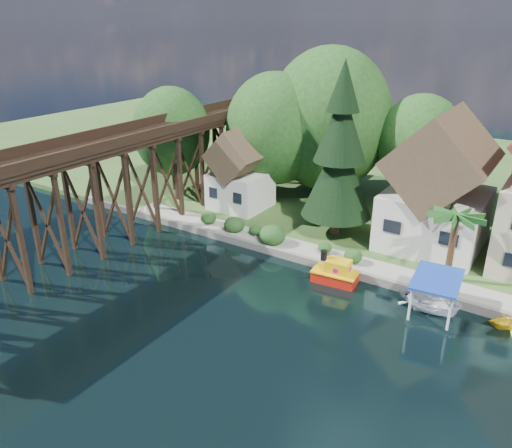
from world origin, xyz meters
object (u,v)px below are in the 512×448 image
object	(u,v)px
house_left	(438,190)
palm_tree	(456,219)
shed	(240,174)
boat_yellow	(507,320)
boat_white_a	(429,300)
conifer	(340,155)
boat_canopy	(434,299)
trestle_bridge	(130,175)
tugboat	(336,273)

from	to	relation	value
house_left	palm_tree	xyz separation A→B (m)	(2.62, -5.37, -0.00)
shed	boat_yellow	bearing A→B (deg)	-16.34
house_left	palm_tree	distance (m)	5.97
boat_white_a	conifer	bearing A→B (deg)	75.31
palm_tree	boat_white_a	distance (m)	5.90
boat_white_a	boat_yellow	size ratio (longest dim) A/B	1.80
house_left	boat_canopy	bearing A→B (deg)	-73.75
trestle_bridge	palm_tree	xyz separation A→B (m)	(25.62, 5.46, -0.21)
palm_tree	tugboat	size ratio (longest dim) A/B	1.57
shed	palm_tree	bearing A→B (deg)	-10.61
boat_canopy	boat_yellow	world-z (taller)	boat_canopy
palm_tree	boat_yellow	size ratio (longest dim) A/B	2.34
conifer	tugboat	world-z (taller)	conifer
trestle_bridge	conifer	bearing A→B (deg)	28.49
palm_tree	boat_yellow	distance (m)	7.29
trestle_bridge	boat_canopy	bearing A→B (deg)	2.35
trestle_bridge	house_left	world-z (taller)	house_left
house_left	tugboat	bearing A→B (deg)	-114.21
tugboat	boat_yellow	size ratio (longest dim) A/B	1.50
boat_white_a	boat_canopy	size ratio (longest dim) A/B	0.93
house_left	palm_tree	bearing A→B (deg)	-63.95
tugboat	boat_white_a	size ratio (longest dim) A/B	0.83
house_left	conifer	bearing A→B (deg)	-162.14
conifer	boat_yellow	world-z (taller)	conifer
conifer	boat_yellow	bearing A→B (deg)	-23.78
tugboat	boat_white_a	bearing A→B (deg)	3.61
palm_tree	boat_white_a	xyz separation A→B (m)	(-0.24, -3.54, -4.71)
boat_yellow	boat_canopy	bearing A→B (deg)	72.00
palm_tree	boat_yellow	world-z (taller)	palm_tree
conifer	boat_canopy	distance (m)	14.18
boat_yellow	trestle_bridge	bearing A→B (deg)	63.81
boat_white_a	boat_yellow	distance (m)	4.74
trestle_bridge	palm_tree	world-z (taller)	trestle_bridge
boat_canopy	boat_yellow	size ratio (longest dim) A/B	1.93
boat_white_a	boat_canopy	xyz separation A→B (m)	(0.47, -0.86, 0.72)
conifer	house_left	bearing A→B (deg)	17.86
tugboat	house_left	bearing A→B (deg)	65.79
trestle_bridge	boat_white_a	distance (m)	25.93
trestle_bridge	boat_yellow	size ratio (longest dim) A/B	19.47
palm_tree	shed	bearing A→B (deg)	169.39
boat_yellow	palm_tree	bearing A→B (deg)	22.19
trestle_bridge	boat_canopy	world-z (taller)	trestle_bridge
trestle_bridge	house_left	bearing A→B (deg)	25.21
tugboat	boat_canopy	size ratio (longest dim) A/B	0.77
shed	boat_yellow	world-z (taller)	shed
house_left	boat_canopy	size ratio (longest dim) A/B	2.51
shed	boat_yellow	xyz separation A→B (m)	(25.12, -7.36, -3.23)
house_left	boat_yellow	distance (m)	12.24
palm_tree	tugboat	world-z (taller)	palm_tree
shed	conifer	distance (m)	11.14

